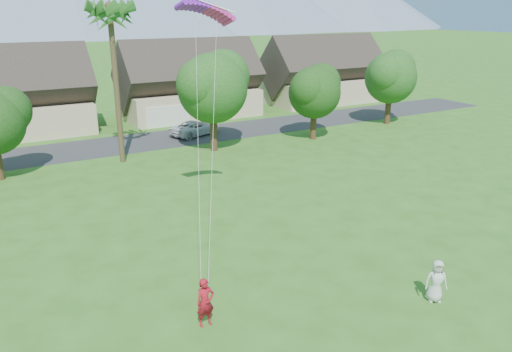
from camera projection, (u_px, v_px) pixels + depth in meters
ground at (391, 349)px, 18.25m from camera, size 500.00×500.00×0.00m
street at (128, 144)px, 46.26m from camera, size 90.00×7.00×0.01m
kite_flyer at (205, 302)px, 19.37m from camera, size 0.74×0.48×2.01m
watcher at (436, 281)px, 21.02m from camera, size 1.11×1.01×1.90m
parked_car at (195, 128)px, 49.20m from camera, size 5.75×4.09×1.46m
houses_row at (106, 93)px, 52.81m from camera, size 72.75×8.19×8.86m
tree_row at (131, 102)px, 39.16m from camera, size 62.27×6.67×8.45m
fan_palm at (110, 10)px, 37.05m from camera, size 3.00×3.00×13.80m
parafoil_kite at (206, 8)px, 25.42m from camera, size 3.07×1.07×0.50m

